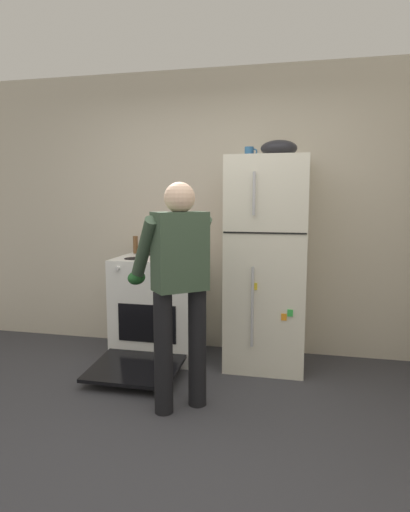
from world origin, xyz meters
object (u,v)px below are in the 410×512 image
mixing_bowl (279,148)px  red_pot (173,250)px  person_cook (178,277)px  refrigerator (267,263)px  coffee_mug (249,152)px  pepper_mill (135,245)px  stove_range (158,308)px

mixing_bowl → red_pot: bearing=-176.9°
person_cook → refrigerator: bearing=61.6°
person_cook → mixing_bowl: (0.61, 0.99, 0.96)m
red_pot → mixing_bowl: mixing_bowl is taller
coffee_mug → mixing_bowl: (0.26, -0.05, 0.02)m
refrigerator → mixing_bowl: size_ratio=5.93×
person_cook → pepper_mill: size_ratio=9.41×
person_cook → pepper_mill: person_cook is taller
coffee_mug → pepper_mill: (-1.14, 0.15, -0.86)m
coffee_mug → pepper_mill: size_ratio=0.66×
refrigerator → pepper_mill: size_ratio=10.81×
red_pot → coffee_mug: bearing=8.4°
stove_range → pepper_mill: pepper_mill is taller
stove_range → red_pot: 0.58m
pepper_mill → person_cook: bearing=-56.5°
pepper_mill → refrigerator: bearing=-8.6°
refrigerator → pepper_mill: (-1.32, 0.20, 0.11)m
person_cook → red_pot: (-0.32, 0.94, 0.06)m
pepper_mill → red_pot: bearing=-28.5°
refrigerator → pepper_mill: 1.34m
refrigerator → coffee_mug: coffee_mug is taller
stove_range → coffee_mug: size_ratio=11.08×
person_cook → pepper_mill: (-0.78, 1.19, 0.08)m
coffee_mug → red_pot: bearing=-171.6°
coffee_mug → mixing_bowl: bearing=-11.0°
stove_range → mixing_bowl: (1.10, 0.02, 1.45)m
coffee_mug → person_cook: bearing=-109.0°
red_pot → stove_range: bearing=168.8°
red_pot → refrigerator: bearing=3.3°
refrigerator → coffee_mug: 0.98m
refrigerator → mixing_bowl: 0.99m
stove_range → person_cook: (0.48, -0.97, 0.49)m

